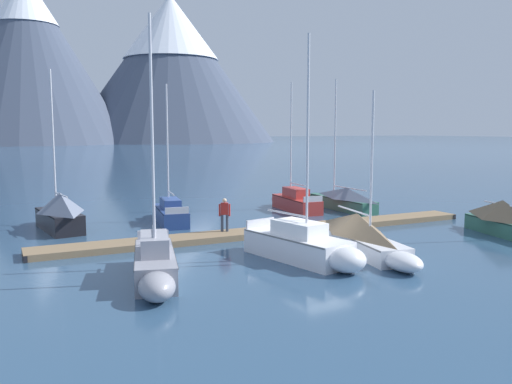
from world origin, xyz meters
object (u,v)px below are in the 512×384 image
object	(u,v)px
sailboat_nearest_berth	(58,212)
sailboat_second_berth	(155,264)
sailboat_end_of_dock	(341,198)
sailboat_last_slip	(509,220)
sailboat_outer_slip	(294,201)
sailboat_mid_dock_starboard	(304,245)
sailboat_far_berth	(363,235)
sailboat_mid_dock_port	(170,212)
person_on_dock	(225,213)

from	to	relation	value
sailboat_nearest_berth	sailboat_second_berth	bearing A→B (deg)	-82.24
sailboat_end_of_dock	sailboat_last_slip	distance (m)	11.55
sailboat_outer_slip	sailboat_second_berth	bearing A→B (deg)	-138.66
sailboat_mid_dock_starboard	sailboat_end_of_dock	world-z (taller)	sailboat_mid_dock_starboard
sailboat_nearest_berth	sailboat_outer_slip	world-z (taller)	sailboat_nearest_berth
sailboat_second_berth	sailboat_mid_dock_starboard	distance (m)	6.32
sailboat_outer_slip	sailboat_far_berth	bearing A→B (deg)	-108.55
sailboat_far_berth	sailboat_end_of_dock	xyz separation A→B (m)	(7.01, 10.68, -0.03)
sailboat_second_berth	sailboat_far_berth	world-z (taller)	sailboat_second_berth
sailboat_far_berth	sailboat_last_slip	size ratio (longest dim) A/B	0.83
sailboat_mid_dock_port	sailboat_far_berth	size ratio (longest dim) A/B	1.06
sailboat_last_slip	sailboat_end_of_dock	bearing A→B (deg)	99.49
sailboat_mid_dock_port	sailboat_far_berth	bearing A→B (deg)	-66.68
sailboat_second_berth	person_on_dock	bearing A→B (deg)	46.93
sailboat_mid_dock_port	sailboat_last_slip	size ratio (longest dim) A/B	0.89
sailboat_last_slip	sailboat_far_berth	bearing A→B (deg)	175.42
sailboat_mid_dock_starboard	sailboat_far_berth	distance (m)	3.16
sailboat_end_of_dock	sailboat_outer_slip	bearing A→B (deg)	157.41
sailboat_nearest_berth	sailboat_last_slip	xyz separation A→B (m)	(20.01, -12.67, -0.15)
sailboat_nearest_berth	sailboat_last_slip	bearing A→B (deg)	-32.34
sailboat_mid_dock_port	sailboat_mid_dock_starboard	bearing A→B (deg)	-81.16
sailboat_last_slip	sailboat_mid_dock_starboard	bearing A→B (deg)	176.97
sailboat_nearest_berth	sailboat_second_berth	size ratio (longest dim) A/B	0.93
sailboat_outer_slip	sailboat_end_of_dock	xyz separation A→B (m)	(3.01, -1.25, 0.13)
sailboat_mid_dock_starboard	sailboat_end_of_dock	size ratio (longest dim) A/B	1.04
sailboat_second_berth	sailboat_last_slip	size ratio (longest dim) A/B	1.03
sailboat_end_of_dock	sailboat_last_slip	bearing A→B (deg)	-80.51
sailboat_far_berth	sailboat_outer_slip	size ratio (longest dim) A/B	0.88
sailboat_second_berth	sailboat_outer_slip	size ratio (longest dim) A/B	1.09
sailboat_nearest_berth	sailboat_far_berth	bearing A→B (deg)	-47.14
sailboat_mid_dock_starboard	sailboat_far_berth	xyz separation A→B (m)	(3.16, 0.08, 0.11)
sailboat_mid_dock_port	sailboat_mid_dock_starboard	size ratio (longest dim) A/B	0.88
sailboat_end_of_dock	sailboat_far_berth	bearing A→B (deg)	-123.29
sailboat_last_slip	person_on_dock	xyz separation A→B (m)	(-12.89, 6.67, 0.41)
sailboat_second_berth	sailboat_end_of_dock	size ratio (longest dim) A/B	1.05
sailboat_nearest_berth	sailboat_mid_dock_starboard	bearing A→B (deg)	-56.60
sailboat_end_of_dock	sailboat_last_slip	xyz separation A→B (m)	(1.90, -11.39, 0.10)
sailboat_mid_dock_starboard	sailboat_far_berth	bearing A→B (deg)	1.37
sailboat_nearest_berth	sailboat_outer_slip	bearing A→B (deg)	-0.11
sailboat_nearest_berth	sailboat_last_slip	world-z (taller)	sailboat_last_slip
sailboat_nearest_berth	sailboat_mid_dock_starboard	distance (m)	14.42
sailboat_second_berth	sailboat_last_slip	bearing A→B (deg)	-2.44
sailboat_last_slip	person_on_dock	world-z (taller)	sailboat_last_slip
sailboat_far_berth	sailboat_last_slip	distance (m)	8.94
sailboat_outer_slip	sailboat_mid_dock_starboard	bearing A→B (deg)	-120.83
sailboat_second_berth	sailboat_mid_dock_starboard	world-z (taller)	sailboat_second_berth
sailboat_nearest_berth	sailboat_second_berth	world-z (taller)	sailboat_second_berth
sailboat_nearest_berth	sailboat_last_slip	size ratio (longest dim) A/B	0.95
sailboat_nearest_berth	sailboat_second_berth	distance (m)	12.00
sailboat_end_of_dock	sailboat_last_slip	size ratio (longest dim) A/B	0.97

